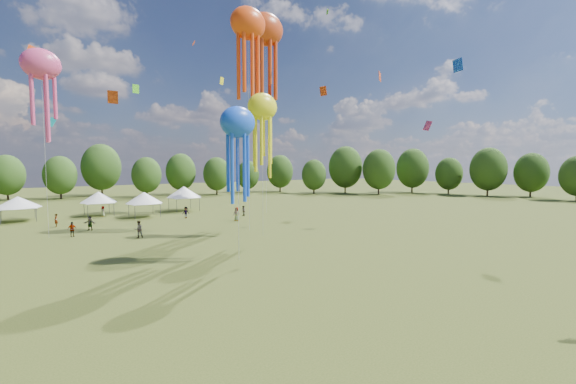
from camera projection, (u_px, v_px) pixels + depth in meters
ground at (458, 374)px, 14.33m from camera, size 300.00×300.00×0.00m
spectator_near at (139, 229)px, 40.93m from camera, size 0.97×0.78×1.89m
spectators_far at (157, 216)px, 51.75m from camera, size 25.17×17.32×1.93m
festival_tents at (99, 198)px, 57.18m from camera, size 33.59×11.35×4.24m
show_kites at (187, 58)px, 47.69m from camera, size 45.69×27.96×32.51m
treeline at (85, 174)px, 61.80m from camera, size 201.57×95.24×13.43m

